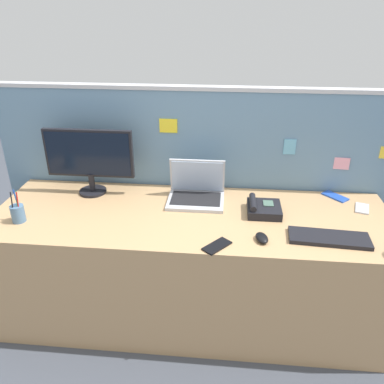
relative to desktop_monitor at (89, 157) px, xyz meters
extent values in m
plane|color=#424751|center=(0.65, -0.23, -0.95)|extent=(10.00, 10.00, 0.00)
cube|color=tan|center=(0.65, -0.23, -0.60)|extent=(2.29, 0.76, 0.71)
cube|color=#6084A3|center=(0.65, 0.18, -0.29)|extent=(2.60, 0.06, 1.33)
cube|color=#B7BAC1|center=(0.65, 0.18, 0.39)|extent=(2.60, 0.07, 0.02)
cube|color=pink|center=(1.55, 0.15, -0.05)|extent=(0.09, 0.01, 0.08)
cube|color=yellow|center=(0.47, 0.15, 0.16)|extent=(0.11, 0.01, 0.09)
cube|color=#66ADD1|center=(1.22, 0.15, 0.05)|extent=(0.07, 0.01, 0.10)
cylinder|color=black|center=(0.00, -0.01, -0.23)|extent=(0.17, 0.17, 0.02)
cylinder|color=black|center=(0.00, -0.01, -0.17)|extent=(0.04, 0.04, 0.11)
cube|color=black|center=(0.00, 0.00, 0.02)|extent=(0.55, 0.03, 0.30)
cube|color=black|center=(0.00, -0.01, 0.02)|extent=(0.52, 0.01, 0.27)
cube|color=#B2B5BC|center=(0.66, -0.08, -0.23)|extent=(0.34, 0.25, 0.02)
cube|color=black|center=(0.66, -0.07, -0.22)|extent=(0.30, 0.18, 0.00)
cube|color=#B2B5BC|center=(0.66, 0.03, -0.11)|extent=(0.34, 0.05, 0.22)
cube|color=#9EB2D1|center=(0.66, 0.02, -0.11)|extent=(0.31, 0.04, 0.20)
cube|color=black|center=(1.07, -0.17, -0.22)|extent=(0.19, 0.20, 0.05)
cube|color=#4C6B5B|center=(1.09, -0.15, -0.19)|extent=(0.06, 0.07, 0.01)
cylinder|color=black|center=(1.00, -0.17, -0.17)|extent=(0.04, 0.18, 0.04)
cube|color=black|center=(1.38, -0.42, -0.23)|extent=(0.41, 0.17, 0.02)
ellipsoid|color=black|center=(1.04, -0.46, -0.22)|extent=(0.08, 0.11, 0.03)
cylinder|color=#4C7093|center=(-0.29, -0.40, -0.19)|extent=(0.07, 0.07, 0.10)
cylinder|color=red|center=(-0.27, -0.40, -0.13)|extent=(0.02, 0.01, 0.15)
cylinder|color=black|center=(-0.30, -0.41, -0.13)|extent=(0.01, 0.03, 0.14)
cylinder|color=#238438|center=(-0.28, -0.39, -0.13)|extent=(0.02, 0.02, 0.14)
cylinder|color=blue|center=(-0.29, -0.38, -0.13)|extent=(0.02, 0.01, 0.15)
cube|color=blue|center=(1.52, 0.07, -0.24)|extent=(0.16, 0.16, 0.01)
cube|color=#B7BAC1|center=(1.64, -0.07, -0.24)|extent=(0.11, 0.14, 0.01)
cube|color=black|center=(0.81, -0.54, -0.24)|extent=(0.15, 0.16, 0.01)
camera|label=1|loc=(0.84, -2.16, 0.87)|focal=36.52mm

